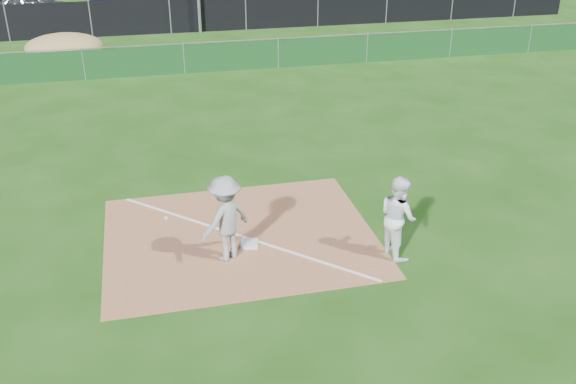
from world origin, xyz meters
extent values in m
plane|color=#19440E|center=(0.00, 10.00, 0.00)|extent=(90.00, 90.00, 0.00)
cube|color=#9B623E|center=(0.00, 1.00, 0.01)|extent=(6.00, 5.00, 0.02)
cube|color=white|center=(0.00, 1.00, 0.03)|extent=(5.01, 5.01, 0.01)
cube|color=#0F3A16|center=(0.00, 15.00, 0.60)|extent=(44.00, 0.05, 1.20)
ellipsoid|color=#988049|center=(-5.00, 18.50, 0.58)|extent=(3.38, 2.60, 1.17)
cube|color=black|center=(0.00, 23.00, 0.90)|extent=(46.00, 0.04, 1.80)
cube|color=black|center=(0.00, 28.00, 0.01)|extent=(46.00, 9.00, 0.01)
cube|color=silver|center=(0.14, 0.54, 0.06)|extent=(0.44, 0.44, 0.08)
imported|color=#A3A3A5|center=(-0.41, 0.15, 0.96)|extent=(1.40, 1.24, 1.88)
sphere|color=white|center=(-1.62, 0.22, 1.09)|extent=(0.08, 0.08, 0.08)
imported|color=white|center=(3.14, -0.50, 0.91)|extent=(0.84, 1.00, 1.82)
imported|color=#9A9EA2|center=(-7.28, 28.36, 0.81)|extent=(4.99, 2.80, 1.60)
imported|color=black|center=(-2.08, 26.98, 0.77)|extent=(4.86, 2.54, 1.52)
imported|color=black|center=(3.63, 28.11, 0.62)|extent=(4.32, 2.10, 1.21)
camera|label=1|loc=(-1.84, -11.53, 7.28)|focal=40.00mm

